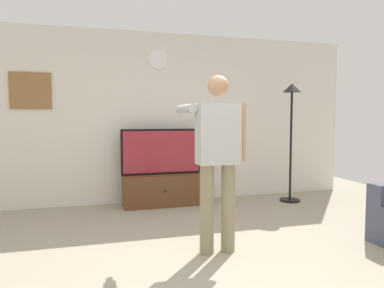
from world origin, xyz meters
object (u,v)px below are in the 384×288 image
(television, at_px, (161,152))
(floor_lamp, at_px, (291,117))
(wall_clock, at_px, (158,59))
(person_standing_nearer_lamp, at_px, (217,153))
(tv_stand, at_px, (162,190))
(framed_picture, at_px, (31,91))

(television, xyz_separation_m, floor_lamp, (2.05, -0.34, 0.53))
(television, xyz_separation_m, wall_clock, (-0.00, 0.24, 1.45))
(person_standing_nearer_lamp, bearing_deg, floor_lamp, 42.97)
(tv_stand, bearing_deg, television, 90.00)
(tv_stand, xyz_separation_m, person_standing_nearer_lamp, (0.17, -2.04, 0.76))
(tv_stand, relative_size, floor_lamp, 0.63)
(wall_clock, xyz_separation_m, framed_picture, (-1.88, 0.00, -0.54))
(tv_stand, relative_size, person_standing_nearer_lamp, 0.68)
(television, relative_size, framed_picture, 2.17)
(tv_stand, xyz_separation_m, framed_picture, (-1.88, 0.30, 1.51))
(television, height_order, framed_picture, framed_picture)
(person_standing_nearer_lamp, bearing_deg, television, 94.61)
(framed_picture, xyz_separation_m, floor_lamp, (3.93, -0.58, -0.38))
(television, height_order, wall_clock, wall_clock)
(tv_stand, xyz_separation_m, floor_lamp, (2.05, -0.29, 1.12))
(television, xyz_separation_m, framed_picture, (-1.88, 0.25, 0.91))
(framed_picture, bearing_deg, person_standing_nearer_lamp, -48.80)
(floor_lamp, bearing_deg, framed_picture, 171.54)
(person_standing_nearer_lamp, bearing_deg, tv_stand, 94.71)
(wall_clock, bearing_deg, framed_picture, 179.85)
(tv_stand, height_order, framed_picture, framed_picture)
(framed_picture, relative_size, person_standing_nearer_lamp, 0.32)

